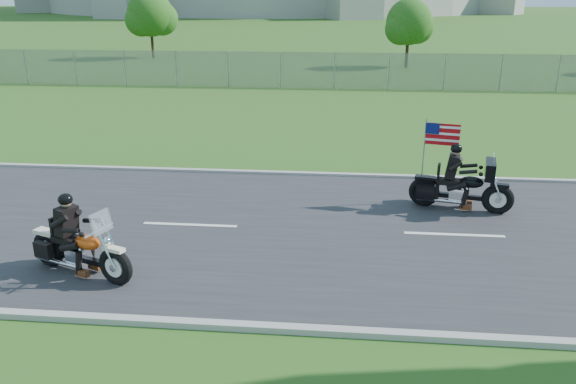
{
  "coord_description": "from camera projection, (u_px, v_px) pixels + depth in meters",
  "views": [
    {
      "loc": [
        1.39,
        -11.72,
        5.13
      ],
      "look_at": [
        0.28,
        0.0,
        0.93
      ],
      "focal_mm": 35.0,
      "sensor_mm": 36.0,
      "label": 1
    }
  ],
  "objects": [
    {
      "name": "motorcycle_lead",
      "position": [
        79.0,
        250.0,
        10.61
      ],
      "size": [
        2.35,
        1.16,
        1.65
      ],
      "rotation": [
        0.0,
        0.0,
        -0.36
      ],
      "color": "black",
      "rests_on": "ground"
    },
    {
      "name": "road",
      "position": [
        276.0,
        229.0,
        12.83
      ],
      "size": [
        120.0,
        8.0,
        0.04
      ],
      "primitive_type": "cube",
      "color": "#28282B",
      "rests_on": "ground"
    },
    {
      "name": "ground",
      "position": [
        276.0,
        230.0,
        12.83
      ],
      "size": [
        420.0,
        420.0,
        0.0
      ],
      "primitive_type": "plane",
      "color": "#36561B",
      "rests_on": "ground"
    },
    {
      "name": "tree_fence_near",
      "position": [
        409.0,
        24.0,
        39.46
      ],
      "size": [
        3.52,
        3.28,
        4.75
      ],
      "color": "#382316",
      "rests_on": "ground"
    },
    {
      "name": "motorcycle_follow",
      "position": [
        461.0,
        188.0,
        13.79
      ],
      "size": [
        2.49,
        1.06,
        2.1
      ],
      "rotation": [
        0.0,
        0.0,
        -0.22
      ],
      "color": "black",
      "rests_on": "ground"
    },
    {
      "name": "curb_south",
      "position": [
        247.0,
        327.0,
        9.02
      ],
      "size": [
        120.0,
        0.18,
        0.12
      ],
      "primitive_type": "cube",
      "color": "#9E9B93",
      "rests_on": "ground"
    },
    {
      "name": "fence",
      "position": [
        228.0,
        69.0,
        31.69
      ],
      "size": [
        60.0,
        0.03,
        2.0
      ],
      "primitive_type": "cube",
      "color": "gray",
      "rests_on": "ground"
    },
    {
      "name": "tree_fence_mid",
      "position": [
        151.0,
        16.0,
        44.87
      ],
      "size": [
        3.96,
        3.69,
        5.3
      ],
      "color": "#382316",
      "rests_on": "ground"
    },
    {
      "name": "curb_north",
      "position": [
        291.0,
        174.0,
        16.61
      ],
      "size": [
        120.0,
        0.18,
        0.12
      ],
      "primitive_type": "cube",
      "color": "#9E9B93",
      "rests_on": "ground"
    }
  ]
}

